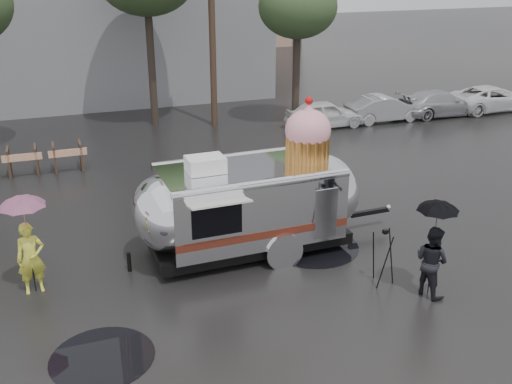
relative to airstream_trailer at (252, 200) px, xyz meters
name	(u,v)px	position (x,y,z in m)	size (l,w,h in m)	color
ground	(277,286)	(-0.08, -1.97, -1.41)	(120.00, 120.00, 0.00)	black
puddles	(260,254)	(0.10, -0.30, -1.40)	(9.16, 9.14, 0.01)	black
utility_pole	(212,19)	(2.42, 12.03, 3.21)	(1.60, 0.28, 9.00)	#473323
tree_right	(298,8)	(5.92, 11.03, 3.65)	(3.36, 3.36, 6.42)	#382D26
barricade_row	(23,161)	(-5.63, 7.99, -0.88)	(4.30, 0.80, 1.00)	#473323
parked_cars	(418,103)	(11.70, 10.03, -0.69)	(13.20, 1.90, 1.50)	silver
airstream_trailer	(252,200)	(0.00, 0.00, 0.00)	(7.45, 2.93, 4.01)	silver
person_left	(31,258)	(-5.38, -0.29, -0.56)	(0.61, 0.41, 1.70)	yellow
umbrella_pink	(24,213)	(-5.38, -0.29, 0.56)	(1.24, 1.24, 2.39)	pink
person_right	(432,261)	(3.06, -3.41, -0.57)	(0.80, 0.45, 1.67)	black
umbrella_black	(437,216)	(3.06, -3.41, 0.53)	(1.12, 1.12, 2.32)	black
tripod	(384,252)	(2.29, -2.64, -0.60)	(0.54, 0.57, 1.39)	black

